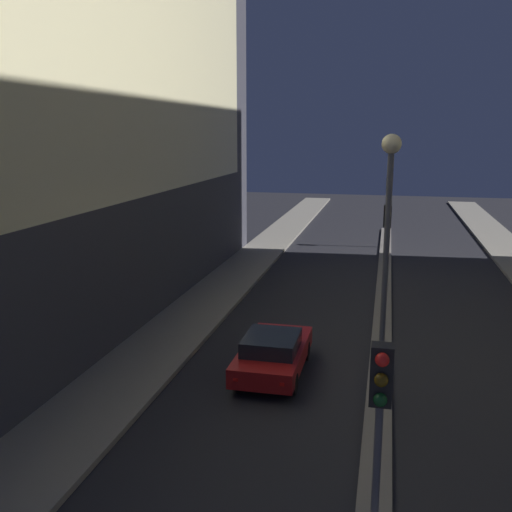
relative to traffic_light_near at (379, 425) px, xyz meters
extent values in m
cube|color=#66605B|center=(0.00, 17.99, -3.43)|extent=(0.73, 39.87, 0.13)
cube|color=black|center=(0.00, 0.03, 0.77)|extent=(0.32, 0.28, 0.90)
sphere|color=red|center=(0.00, -0.15, 1.07)|extent=(0.20, 0.20, 0.20)
sphere|color=#4C380A|center=(0.00, -0.15, 0.77)|extent=(0.20, 0.20, 0.20)
sphere|color=#0F3D19|center=(0.00, -0.15, 0.47)|extent=(0.20, 0.20, 0.20)
cylinder|color=#4C4C51|center=(0.00, 15.84, -1.52)|extent=(0.12, 0.12, 3.68)
cube|color=black|center=(0.00, 15.84, 0.77)|extent=(0.32, 0.28, 0.90)
sphere|color=red|center=(0.00, 15.66, 1.07)|extent=(0.20, 0.20, 0.20)
sphere|color=#4C380A|center=(0.00, 15.66, 0.77)|extent=(0.20, 0.20, 0.20)
sphere|color=#0F3D19|center=(0.00, 15.66, 0.47)|extent=(0.20, 0.20, 0.20)
cylinder|color=#4C4C51|center=(0.00, 30.82, -1.52)|extent=(0.12, 0.12, 3.68)
cube|color=black|center=(0.00, 30.82, 0.77)|extent=(0.32, 0.28, 0.90)
sphere|color=red|center=(0.00, 30.64, 1.07)|extent=(0.20, 0.20, 0.20)
sphere|color=#4C380A|center=(0.00, 30.64, 0.77)|extent=(0.20, 0.20, 0.20)
sphere|color=#0F3D19|center=(0.00, 30.64, 0.47)|extent=(0.20, 0.20, 0.20)
cylinder|color=#4C4C51|center=(0.00, 7.71, 0.15)|extent=(0.16, 0.16, 7.03)
sphere|color=#F9EAB2|center=(0.00, 7.71, 3.83)|extent=(0.52, 0.52, 0.52)
cube|color=maroon|center=(-3.37, 9.14, -2.88)|extent=(1.94, 4.26, 0.60)
cube|color=black|center=(-3.37, 8.82, -2.34)|extent=(1.65, 1.92, 0.48)
cube|color=red|center=(-4.05, 7.01, -2.85)|extent=(0.14, 0.04, 0.10)
cube|color=red|center=(-2.68, 7.01, -2.85)|extent=(0.14, 0.04, 0.10)
cylinder|color=black|center=(-4.23, 10.46, -3.18)|extent=(0.22, 0.64, 0.64)
cylinder|color=black|center=(-2.50, 10.46, -3.18)|extent=(0.22, 0.64, 0.64)
cylinder|color=black|center=(-4.23, 7.82, -3.18)|extent=(0.22, 0.64, 0.64)
cylinder|color=black|center=(-2.50, 7.82, -3.18)|extent=(0.22, 0.64, 0.64)
camera|label=1|loc=(-0.04, -7.71, 4.16)|focal=40.00mm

